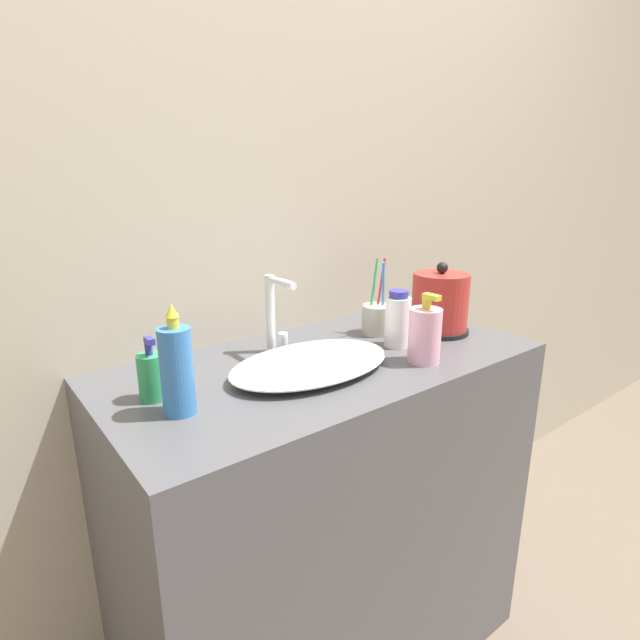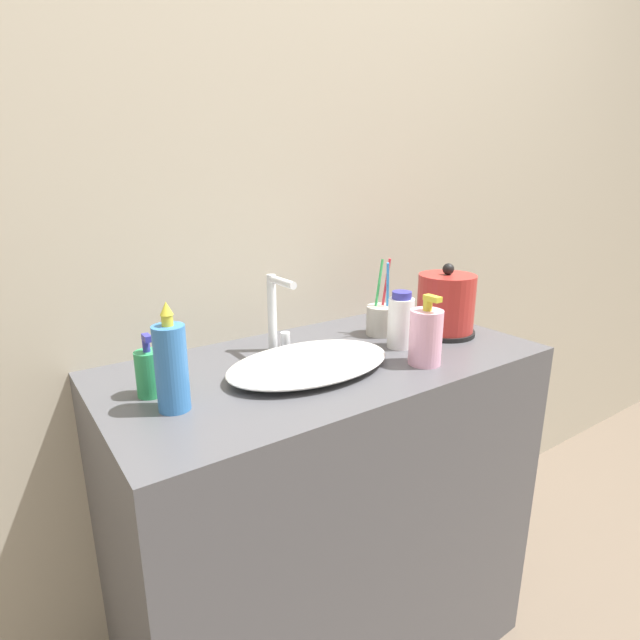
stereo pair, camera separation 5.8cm
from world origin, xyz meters
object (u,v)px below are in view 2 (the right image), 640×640
toothbrush_cup (381,319)px  lotion_bottle (426,336)px  faucet (276,311)px  electric_kettle (446,307)px  hand_cream_bottle (171,366)px  shampoo_bottle (401,321)px  mouthwash_bottle (149,372)px

toothbrush_cup → lotion_bottle: 0.23m
faucet → electric_kettle: (0.44, -0.14, -0.03)m
toothbrush_cup → lotion_bottle: bearing=-106.3°
faucet → toothbrush_cup: size_ratio=0.92×
hand_cream_bottle → toothbrush_cup: bearing=11.3°
toothbrush_cup → electric_kettle: bearing=-34.3°
lotion_bottle → shampoo_bottle: bearing=73.9°
faucet → shampoo_bottle: faucet is taller
faucet → mouthwash_bottle: 0.34m
toothbrush_cup → mouthwash_bottle: size_ratio=1.62×
electric_kettle → toothbrush_cup: size_ratio=0.94×
electric_kettle → hand_cream_bottle: (-0.75, -0.03, 0.01)m
faucet → shampoo_bottle: (0.27, -0.15, -0.03)m
toothbrush_cup → lotion_bottle: (-0.07, -0.22, 0.02)m
mouthwash_bottle → hand_cream_bottle: 0.10m
lotion_bottle → hand_cream_bottle: (-0.55, 0.10, 0.02)m
faucet → mouthwash_bottle: (-0.33, -0.08, -0.05)m
faucet → electric_kettle: bearing=-17.5°
toothbrush_cup → shampoo_bottle: (-0.03, -0.11, 0.02)m
faucet → toothbrush_cup: bearing=-8.0°
electric_kettle → toothbrush_cup: bearing=145.7°
faucet → hand_cream_bottle: bearing=-152.3°
hand_cream_bottle → lotion_bottle: bearing=-10.3°
electric_kettle → lotion_bottle: bearing=-148.6°
shampoo_bottle → mouthwash_bottle: 0.60m
faucet → shampoo_bottle: bearing=-28.9°
lotion_bottle → mouthwash_bottle: bearing=161.8°
hand_cream_bottle → faucet: bearing=27.7°
electric_kettle → mouthwash_bottle: 0.77m
electric_kettle → mouthwash_bottle: size_ratio=1.52×
shampoo_bottle → hand_cream_bottle: size_ratio=0.70×
electric_kettle → mouthwash_bottle: bearing=175.5°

